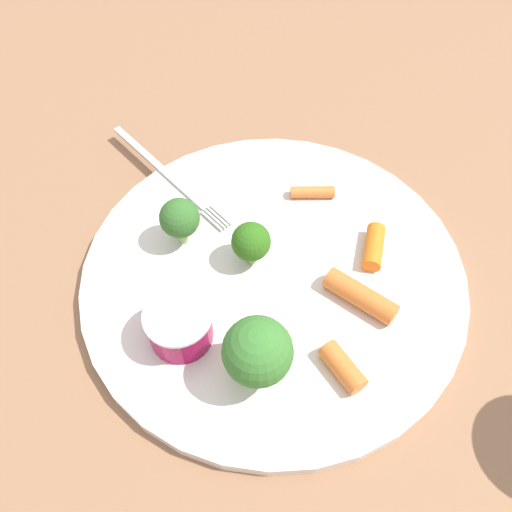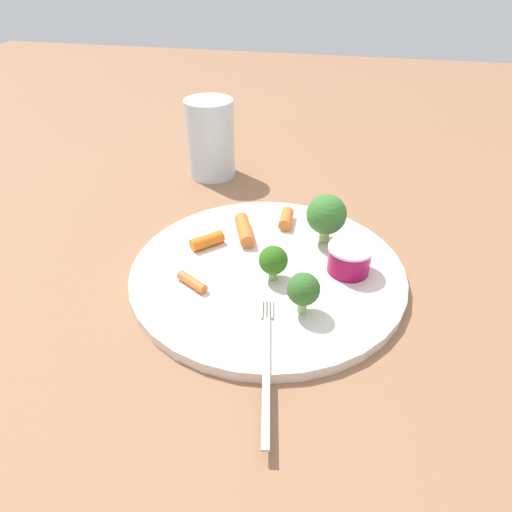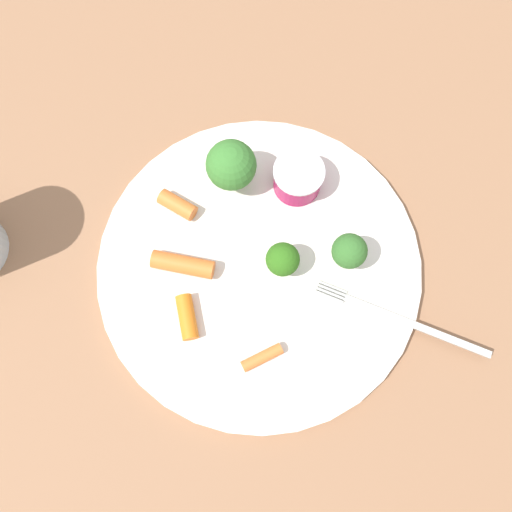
{
  "view_description": "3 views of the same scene",
  "coord_description": "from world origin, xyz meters",
  "px_view_note": "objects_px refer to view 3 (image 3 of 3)",
  "views": [
    {
      "loc": [
        0.14,
        0.2,
        0.37
      ],
      "look_at": [
        0.01,
        -0.01,
        0.03
      ],
      "focal_mm": 37.63,
      "sensor_mm": 36.0,
      "label": 1
    },
    {
      "loc": [
        0.07,
        -0.41,
        0.32
      ],
      "look_at": [
        -0.01,
        -0.01,
        0.03
      ],
      "focal_mm": 31.92,
      "sensor_mm": 36.0,
      "label": 2
    },
    {
      "loc": [
        -0.11,
        -0.07,
        0.48
      ],
      "look_at": [
        0.0,
        0.01,
        0.02
      ],
      "focal_mm": 35.83,
      "sensor_mm": 36.0,
      "label": 3
    }
  ],
  "objects_px": {
    "broccoli_floret_2": "(231,165)",
    "carrot_stick_1": "(177,205)",
    "broccoli_floret_1": "(283,260)",
    "carrot_stick_0": "(187,317)",
    "carrot_stick_3": "(262,357)",
    "fork": "(399,319)",
    "carrot_stick_2": "(183,264)",
    "plate": "(259,266)",
    "sauce_cup": "(298,178)",
    "broccoli_floret_0": "(349,251)"
  },
  "relations": [
    {
      "from": "plate",
      "to": "carrot_stick_2",
      "type": "distance_m",
      "value": 0.07
    },
    {
      "from": "broccoli_floret_2",
      "to": "carrot_stick_1",
      "type": "distance_m",
      "value": 0.07
    },
    {
      "from": "carrot_stick_2",
      "to": "carrot_stick_3",
      "type": "relative_size",
      "value": 1.51
    },
    {
      "from": "carrot_stick_3",
      "to": "broccoli_floret_1",
      "type": "bearing_deg",
      "value": 20.44
    },
    {
      "from": "plate",
      "to": "broccoli_floret_1",
      "type": "relative_size",
      "value": 7.64
    },
    {
      "from": "plate",
      "to": "broccoli_floret_1",
      "type": "distance_m",
      "value": 0.04
    },
    {
      "from": "carrot_stick_0",
      "to": "carrot_stick_3",
      "type": "bearing_deg",
      "value": -84.96
    },
    {
      "from": "broccoli_floret_0",
      "to": "carrot_stick_3",
      "type": "distance_m",
      "value": 0.12
    },
    {
      "from": "carrot_stick_2",
      "to": "carrot_stick_3",
      "type": "height_order",
      "value": "carrot_stick_2"
    },
    {
      "from": "broccoli_floret_1",
      "to": "carrot_stick_0",
      "type": "relative_size",
      "value": 1.0
    },
    {
      "from": "carrot_stick_1",
      "to": "broccoli_floret_1",
      "type": "bearing_deg",
      "value": -88.0
    },
    {
      "from": "broccoli_floret_2",
      "to": "carrot_stick_3",
      "type": "distance_m",
      "value": 0.18
    },
    {
      "from": "plate",
      "to": "broccoli_floret_1",
      "type": "bearing_deg",
      "value": -63.24
    },
    {
      "from": "carrot_stick_3",
      "to": "carrot_stick_2",
      "type": "bearing_deg",
      "value": 73.64
    },
    {
      "from": "broccoli_floret_2",
      "to": "carrot_stick_2",
      "type": "bearing_deg",
      "value": -174.48
    },
    {
      "from": "broccoli_floret_0",
      "to": "carrot_stick_0",
      "type": "height_order",
      "value": "broccoli_floret_0"
    },
    {
      "from": "broccoli_floret_1",
      "to": "carrot_stick_1",
      "type": "relative_size",
      "value": 1.09
    },
    {
      "from": "broccoli_floret_1",
      "to": "broccoli_floret_2",
      "type": "xyz_separation_m",
      "value": [
        0.05,
        0.09,
        0.01
      ]
    },
    {
      "from": "broccoli_floret_2",
      "to": "carrot_stick_1",
      "type": "height_order",
      "value": "broccoli_floret_2"
    },
    {
      "from": "broccoli_floret_2",
      "to": "fork",
      "type": "height_order",
      "value": "broccoli_floret_2"
    },
    {
      "from": "broccoli_floret_2",
      "to": "carrot_stick_3",
      "type": "xyz_separation_m",
      "value": [
        -0.13,
        -0.12,
        -0.03
      ]
    },
    {
      "from": "plate",
      "to": "carrot_stick_2",
      "type": "xyz_separation_m",
      "value": [
        -0.04,
        0.06,
        0.01
      ]
    },
    {
      "from": "broccoli_floret_1",
      "to": "carrot_stick_0",
      "type": "xyz_separation_m",
      "value": [
        -0.09,
        0.05,
        -0.02
      ]
    },
    {
      "from": "plate",
      "to": "carrot_stick_0",
      "type": "bearing_deg",
      "value": 161.12
    },
    {
      "from": "broccoli_floret_1",
      "to": "carrot_stick_3",
      "type": "bearing_deg",
      "value": -159.56
    },
    {
      "from": "broccoli_floret_2",
      "to": "carrot_stick_3",
      "type": "relative_size",
      "value": 1.59
    },
    {
      "from": "broccoli_floret_1",
      "to": "carrot_stick_2",
      "type": "bearing_deg",
      "value": 123.0
    },
    {
      "from": "broccoli_floret_0",
      "to": "carrot_stick_2",
      "type": "bearing_deg",
      "value": 125.36
    },
    {
      "from": "broccoli_floret_2",
      "to": "carrot_stick_2",
      "type": "xyz_separation_m",
      "value": [
        -0.1,
        -0.01,
        -0.03
      ]
    },
    {
      "from": "plate",
      "to": "sauce_cup",
      "type": "distance_m",
      "value": 0.09
    },
    {
      "from": "broccoli_floret_1",
      "to": "broccoli_floret_2",
      "type": "height_order",
      "value": "broccoli_floret_2"
    },
    {
      "from": "broccoli_floret_0",
      "to": "plate",
      "type": "bearing_deg",
      "value": 125.81
    },
    {
      "from": "broccoli_floret_1",
      "to": "carrot_stick_2",
      "type": "distance_m",
      "value": 0.09
    },
    {
      "from": "sauce_cup",
      "to": "plate",
      "type": "bearing_deg",
      "value": -171.77
    },
    {
      "from": "sauce_cup",
      "to": "broccoli_floret_2",
      "type": "relative_size",
      "value": 0.8
    },
    {
      "from": "broccoli_floret_2",
      "to": "fork",
      "type": "distance_m",
      "value": 0.21
    },
    {
      "from": "plate",
      "to": "carrot_stick_0",
      "type": "relative_size",
      "value": 7.62
    },
    {
      "from": "fork",
      "to": "carrot_stick_2",
      "type": "bearing_deg",
      "value": 108.74
    },
    {
      "from": "carrot_stick_1",
      "to": "broccoli_floret_0",
      "type": "bearing_deg",
      "value": -75.61
    },
    {
      "from": "broccoli_floret_2",
      "to": "plate",
      "type": "bearing_deg",
      "value": -130.13
    },
    {
      "from": "broccoli_floret_1",
      "to": "fork",
      "type": "distance_m",
      "value": 0.12
    },
    {
      "from": "fork",
      "to": "carrot_stick_0",
      "type": "bearing_deg",
      "value": 122.64
    },
    {
      "from": "plate",
      "to": "carrot_stick_2",
      "type": "relative_size",
      "value": 5.29
    },
    {
      "from": "broccoli_floret_0",
      "to": "broccoli_floret_1",
      "type": "xyz_separation_m",
      "value": [
        -0.04,
        0.05,
        -0.0
      ]
    },
    {
      "from": "plate",
      "to": "carrot_stick_0",
      "type": "xyz_separation_m",
      "value": [
        -0.08,
        0.03,
        0.01
      ]
    },
    {
      "from": "sauce_cup",
      "to": "carrot_stick_3",
      "type": "distance_m",
      "value": 0.17
    },
    {
      "from": "broccoli_floret_1",
      "to": "carrot_stick_3",
      "type": "distance_m",
      "value": 0.09
    },
    {
      "from": "broccoli_floret_2",
      "to": "sauce_cup",
      "type": "bearing_deg",
      "value": -60.11
    },
    {
      "from": "broccoli_floret_1",
      "to": "sauce_cup",
      "type": "bearing_deg",
      "value": 21.82
    },
    {
      "from": "broccoli_floret_0",
      "to": "carrot_stick_1",
      "type": "bearing_deg",
      "value": 104.39
    }
  ]
}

